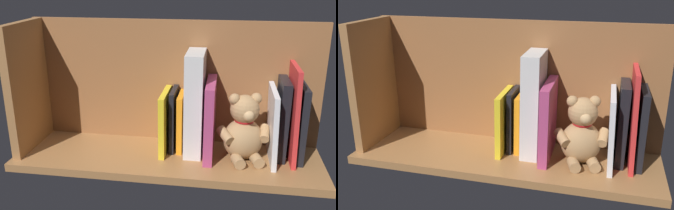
% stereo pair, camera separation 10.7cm
% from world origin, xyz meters
% --- Properties ---
extents(ground_plane, '(0.87, 0.27, 0.02)m').
position_xyz_m(ground_plane, '(0.00, 0.00, -0.01)').
color(ground_plane, '#9E6B3D').
extents(shelf_back_panel, '(0.87, 0.02, 0.37)m').
position_xyz_m(shelf_back_panel, '(0.00, -0.11, 0.19)').
color(shelf_back_panel, '#935C34').
rests_on(shelf_back_panel, ground_plane).
extents(shelf_side_divider, '(0.02, 0.21, 0.37)m').
position_xyz_m(shelf_side_divider, '(0.41, 0.00, 0.19)').
color(shelf_side_divider, '#9E6B3D').
rests_on(shelf_side_divider, ground_plane).
extents(book_0, '(0.02, 0.13, 0.21)m').
position_xyz_m(book_0, '(-0.36, -0.04, 0.11)').
color(book_0, black).
rests_on(book_0, ground_plane).
extents(book_1, '(0.02, 0.15, 0.27)m').
position_xyz_m(book_1, '(-0.34, -0.03, 0.13)').
color(book_1, red).
rests_on(book_1, ground_plane).
extents(book_2, '(0.02, 0.12, 0.22)m').
position_xyz_m(book_2, '(-0.32, -0.04, 0.11)').
color(book_2, black).
rests_on(book_2, ground_plane).
extents(book_3, '(0.02, 0.17, 0.20)m').
position_xyz_m(book_3, '(-0.29, -0.02, 0.10)').
color(book_3, silver).
rests_on(book_3, ground_plane).
extents(teddy_bear, '(0.15, 0.14, 0.19)m').
position_xyz_m(teddy_bear, '(-0.21, -0.00, 0.08)').
color(teddy_bear, tan).
rests_on(teddy_bear, ground_plane).
extents(book_4, '(0.03, 0.17, 0.22)m').
position_xyz_m(book_4, '(-0.12, -0.02, 0.11)').
color(book_4, '#B23F72').
rests_on(book_4, ground_plane).
extents(dictionary_thick_white, '(0.05, 0.14, 0.29)m').
position_xyz_m(dictionary_thick_white, '(-0.07, -0.03, 0.15)').
color(dictionary_thick_white, silver).
rests_on(dictionary_thick_white, ground_plane).
extents(book_5, '(0.02, 0.11, 0.17)m').
position_xyz_m(book_5, '(-0.03, -0.05, 0.08)').
color(book_5, orange).
rests_on(book_5, ground_plane).
extents(book_6, '(0.01, 0.11, 0.18)m').
position_xyz_m(book_6, '(-0.01, -0.05, 0.09)').
color(book_6, black).
rests_on(book_6, ground_plane).
extents(book_7, '(0.02, 0.15, 0.18)m').
position_xyz_m(book_7, '(0.01, -0.03, 0.09)').
color(book_7, yellow).
rests_on(book_7, ground_plane).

